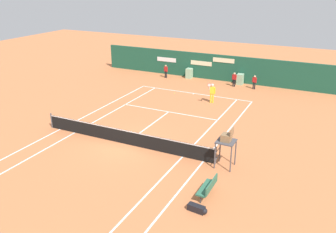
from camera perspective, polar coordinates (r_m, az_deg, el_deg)
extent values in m
plane|color=#C67042|center=(22.76, -6.92, -4.36)|extent=(80.00, 80.00, 0.00)
cube|color=white|center=(32.49, 4.20, 3.72)|extent=(10.60, 0.10, 0.01)
cube|color=white|center=(25.81, -16.90, -1.96)|extent=(0.10, 23.40, 0.01)
cube|color=white|center=(25.00, -14.69, -2.50)|extent=(0.10, 23.40, 0.01)
cube|color=white|center=(21.05, 2.37, -6.45)|extent=(0.10, 23.40, 0.01)
cube|color=white|center=(20.64, 5.70, -7.16)|extent=(0.10, 23.40, 0.01)
cube|color=white|center=(27.89, 0.13, 0.76)|extent=(8.00, 0.10, 0.01)
cube|color=white|center=(25.25, -3.03, -1.54)|extent=(0.10, 6.40, 0.01)
cube|color=white|center=(32.35, 4.10, 3.65)|extent=(0.10, 0.24, 0.01)
cylinder|color=#4C4C51|center=(26.08, -18.17, -0.61)|extent=(0.10, 0.10, 1.07)
cylinder|color=#4C4C51|center=(20.19, 7.63, -6.22)|extent=(0.10, 0.10, 1.07)
cube|color=black|center=(22.56, -6.97, -3.27)|extent=(12.00, 0.03, 0.95)
cube|color=white|center=(22.38, -7.02, -2.24)|extent=(12.00, 0.04, 0.06)
cube|color=#194C38|center=(36.94, 7.36, 7.88)|extent=(25.00, 0.24, 2.62)
cube|color=beige|center=(36.33, 8.90, 8.89)|extent=(2.22, 0.02, 0.44)
cube|color=white|center=(38.73, -0.24, 9.11)|extent=(2.24, 0.02, 0.44)
cube|color=beige|center=(37.19, 5.33, 8.51)|extent=(2.30, 0.02, 0.44)
cube|color=#8CB793|center=(37.47, 3.43, 6.94)|extent=(0.57, 0.70, 1.02)
cube|color=#8CB793|center=(35.83, 11.49, 5.89)|extent=(0.58, 0.70, 1.04)
cylinder|color=#47474C|center=(19.64, 7.52, -6.31)|extent=(0.07, 0.07, 1.52)
cylinder|color=#47474C|center=(20.41, 8.34, -5.24)|extent=(0.07, 0.07, 1.52)
cylinder|color=#47474C|center=(19.42, 10.04, -6.81)|extent=(0.07, 0.07, 1.52)
cylinder|color=#47474C|center=(20.19, 10.77, -5.70)|extent=(0.07, 0.07, 1.52)
cylinder|color=#47474C|center=(20.16, 7.89, -6.53)|extent=(0.04, 0.81, 0.04)
cylinder|color=#47474C|center=(19.95, 7.96, -5.38)|extent=(0.04, 0.81, 0.04)
cube|color=#47474C|center=(19.56, 9.30, -3.95)|extent=(1.00, 1.00, 0.06)
cube|color=olive|center=(19.47, 9.34, -3.34)|extent=(0.52, 0.56, 0.40)
cube|color=olive|center=(19.24, 10.23, -2.47)|extent=(0.06, 0.56, 0.45)
cylinder|color=#38383D|center=(17.05, 5.25, -13.13)|extent=(0.06, 0.06, 0.38)
cylinder|color=#38383D|center=(18.17, 6.87, -10.82)|extent=(0.06, 0.06, 0.38)
cube|color=#2D664C|center=(17.48, 6.12, -11.31)|extent=(0.48, 1.57, 0.08)
cube|color=#2D664C|center=(17.28, 7.01, -10.80)|extent=(0.06, 1.57, 0.42)
cube|color=black|center=(16.54, 4.56, -14.46)|extent=(0.82, 0.38, 0.32)
sphere|color=black|center=(16.40, 5.83, -14.86)|extent=(0.29, 0.29, 0.28)
cylinder|color=yellow|center=(30.06, 7.21, 2.95)|extent=(0.13, 0.13, 0.81)
cylinder|color=yellow|center=(30.07, 6.86, 2.97)|extent=(0.13, 0.13, 0.81)
cube|color=yellow|center=(29.86, 7.10, 4.22)|extent=(0.41, 0.30, 0.57)
sphere|color=beige|center=(29.74, 7.13, 4.95)|extent=(0.22, 0.22, 0.22)
cylinder|color=white|center=(29.72, 7.14, 5.10)|extent=(0.21, 0.21, 0.06)
cylinder|color=yellow|center=(29.86, 7.53, 4.12)|extent=(0.09, 0.09, 0.55)
cylinder|color=beige|center=(29.54, 6.65, 4.52)|extent=(0.23, 0.55, 0.09)
cylinder|color=black|center=(29.24, 6.62, 4.58)|extent=(0.03, 0.03, 0.22)
torus|color=#DB3838|center=(29.17, 6.64, 5.05)|extent=(0.30, 0.11, 0.30)
cylinder|color=silver|center=(29.17, 6.64, 5.05)|extent=(0.25, 0.08, 0.26)
cylinder|color=black|center=(37.44, -0.26, 6.72)|extent=(0.11, 0.11, 0.70)
cylinder|color=black|center=(37.54, -0.45, 6.76)|extent=(0.11, 0.11, 0.70)
cube|color=#AD1E1E|center=(37.34, -0.36, 7.63)|extent=(0.34, 0.23, 0.49)
sphere|color=tan|center=(37.26, -0.36, 8.14)|extent=(0.19, 0.19, 0.19)
cylinder|color=#AD1E1E|center=(37.24, -0.11, 7.53)|extent=(0.07, 0.07, 0.47)
cylinder|color=#AD1E1E|center=(37.47, -0.60, 7.62)|extent=(0.07, 0.07, 0.47)
cylinder|color=black|center=(34.96, 10.64, 5.28)|extent=(0.11, 0.11, 0.70)
cylinder|color=black|center=(35.02, 10.41, 5.32)|extent=(0.11, 0.11, 0.70)
cube|color=#AD1E1E|center=(34.83, 10.59, 6.24)|extent=(0.34, 0.22, 0.49)
sphere|color=beige|center=(34.74, 10.63, 6.79)|extent=(0.19, 0.19, 0.19)
cylinder|color=#AD1E1E|center=(34.76, 10.88, 6.13)|extent=(0.07, 0.07, 0.47)
cylinder|color=#AD1E1E|center=(34.91, 10.29, 6.24)|extent=(0.07, 0.07, 0.47)
cylinder|color=black|center=(34.53, 13.74, 4.81)|extent=(0.11, 0.11, 0.67)
cylinder|color=black|center=(34.58, 13.51, 4.85)|extent=(0.11, 0.11, 0.67)
cube|color=#AD1E1E|center=(34.40, 13.71, 5.74)|extent=(0.33, 0.22, 0.47)
sphere|color=beige|center=(34.32, 13.75, 6.26)|extent=(0.18, 0.18, 0.18)
cylinder|color=#AD1E1E|center=(34.35, 13.99, 5.63)|extent=(0.07, 0.07, 0.45)
cylinder|color=#AD1E1E|center=(34.48, 13.42, 5.74)|extent=(0.07, 0.07, 0.45)
sphere|color=#CCE033|center=(32.36, 1.02, 3.76)|extent=(0.07, 0.07, 0.07)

